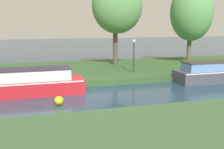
{
  "coord_description": "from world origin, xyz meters",
  "views": [
    {
      "loc": [
        -3.68,
        -15.29,
        4.07
      ],
      "look_at": [
        1.28,
        1.2,
        0.9
      ],
      "focal_mm": 44.83,
      "sensor_mm": 36.0,
      "label": 1
    }
  ],
  "objects_px": {
    "slate_narrowboat": "(207,73)",
    "willow_tree_centre": "(192,13)",
    "mooring_post_near": "(20,76)",
    "channel_buoy": "(59,101)",
    "willow_tree_left": "(117,6)",
    "lamp_post": "(134,51)"
  },
  "relations": [
    {
      "from": "slate_narrowboat",
      "to": "willow_tree_centre",
      "type": "distance_m",
      "value": 8.22
    },
    {
      "from": "willow_tree_centre",
      "to": "mooring_post_near",
      "type": "xyz_separation_m",
      "value": [
        -15.07,
        -4.88,
        -4.22
      ]
    },
    {
      "from": "slate_narrowboat",
      "to": "channel_buoy",
      "type": "relative_size",
      "value": 9.82
    },
    {
      "from": "willow_tree_left",
      "to": "channel_buoy",
      "type": "distance_m",
      "value": 12.35
    },
    {
      "from": "willow_tree_left",
      "to": "channel_buoy",
      "type": "bearing_deg",
      "value": -123.05
    },
    {
      "from": "slate_narrowboat",
      "to": "lamp_post",
      "type": "height_order",
      "value": "lamp_post"
    },
    {
      "from": "willow_tree_left",
      "to": "channel_buoy",
      "type": "xyz_separation_m",
      "value": [
        -6.09,
        -9.36,
        -5.26
      ]
    },
    {
      "from": "slate_narrowboat",
      "to": "willow_tree_centre",
      "type": "bearing_deg",
      "value": 67.83
    },
    {
      "from": "willow_tree_left",
      "to": "lamp_post",
      "type": "relative_size",
      "value": 3.02
    },
    {
      "from": "lamp_post",
      "to": "channel_buoy",
      "type": "bearing_deg",
      "value": -137.48
    },
    {
      "from": "lamp_post",
      "to": "channel_buoy",
      "type": "xyz_separation_m",
      "value": [
        -6.24,
        -5.72,
        -1.76
      ]
    },
    {
      "from": "willow_tree_centre",
      "to": "lamp_post",
      "type": "bearing_deg",
      "value": -153.87
    },
    {
      "from": "channel_buoy",
      "to": "slate_narrowboat",
      "type": "bearing_deg",
      "value": 14.27
    },
    {
      "from": "willow_tree_centre",
      "to": "channel_buoy",
      "type": "distance_m",
      "value": 16.71
    },
    {
      "from": "lamp_post",
      "to": "mooring_post_near",
      "type": "height_order",
      "value": "lamp_post"
    },
    {
      "from": "slate_narrowboat",
      "to": "willow_tree_centre",
      "type": "height_order",
      "value": "willow_tree_centre"
    },
    {
      "from": "channel_buoy",
      "to": "willow_tree_left",
      "type": "bearing_deg",
      "value": 56.95
    },
    {
      "from": "lamp_post",
      "to": "mooring_post_near",
      "type": "xyz_separation_m",
      "value": [
        -8.15,
        -1.49,
        -1.18
      ]
    },
    {
      "from": "willow_tree_centre",
      "to": "lamp_post",
      "type": "relative_size",
      "value": 2.93
    },
    {
      "from": "lamp_post",
      "to": "willow_tree_left",
      "type": "bearing_deg",
      "value": 92.3
    },
    {
      "from": "willow_tree_left",
      "to": "mooring_post_near",
      "type": "xyz_separation_m",
      "value": [
        -8.01,
        -5.13,
        -4.68
      ]
    },
    {
      "from": "mooring_post_near",
      "to": "channel_buoy",
      "type": "relative_size",
      "value": 1.78
    }
  ]
}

